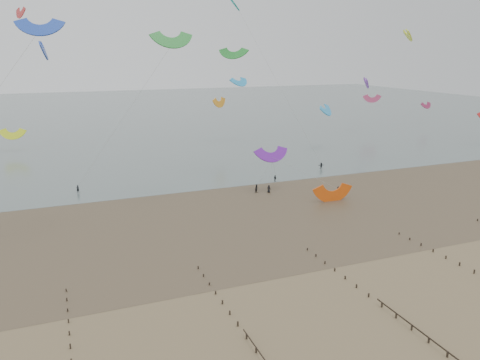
% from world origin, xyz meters
% --- Properties ---
extents(ground, '(500.00, 500.00, 0.00)m').
position_xyz_m(ground, '(0.00, 0.00, 0.00)').
color(ground, brown).
rests_on(ground, ground).
extents(sea_and_shore, '(500.00, 665.00, 0.03)m').
position_xyz_m(sea_and_shore, '(-4.08, 34.40, 0.01)').
color(sea_and_shore, '#475654').
rests_on(sea_and_shore, ground).
extents(kitesurfers, '(122.05, 23.66, 1.89)m').
position_xyz_m(kitesurfers, '(24.46, 46.85, 0.88)').
color(kitesurfers, black).
rests_on(kitesurfers, ground).
extents(grounded_kite, '(7.83, 6.24, 4.16)m').
position_xyz_m(grounded_kite, '(21.51, 32.34, 0.00)').
color(grounded_kite, '#EF540F').
rests_on(grounded_kite, ground).
extents(kites_airborne, '(240.55, 121.87, 44.01)m').
position_xyz_m(kites_airborne, '(-8.74, 88.23, 20.88)').
color(kites_airborne, purple).
rests_on(kites_airborne, ground).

